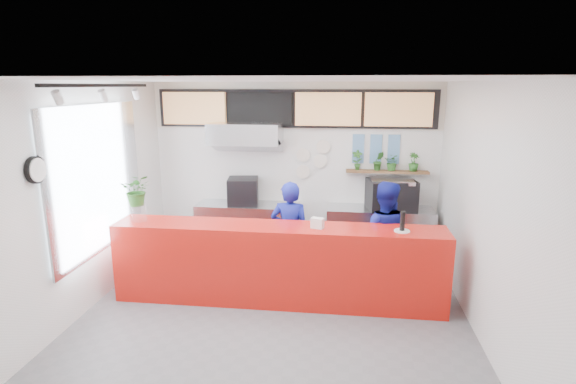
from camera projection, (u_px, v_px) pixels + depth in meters
The scene contains 46 objects.
floor at pixel (274, 315), 5.90m from camera, with size 5.00×5.00×0.00m, color slate.
ceiling at pixel (272, 80), 5.21m from camera, with size 5.00×5.00×0.00m, color silver.
wall_back at pixel (295, 169), 7.97m from camera, with size 5.00×5.00×0.00m, color white.
wall_left at pixel (84, 199), 5.85m from camera, with size 5.00×5.00×0.00m, color white.
wall_right at pixel (484, 212), 5.26m from camera, with size 5.00×5.00×0.00m, color white.
service_counter at pixel (278, 264), 6.16m from camera, with size 4.50×0.60×1.10m, color red.
cream_band at pixel (295, 106), 7.70m from camera, with size 5.00×0.02×0.80m, color beige.
prep_bench at pixel (248, 228), 8.02m from camera, with size 1.80×0.60×0.90m, color #B2B5BA.
panini_oven at pixel (243, 191), 7.87m from camera, with size 0.51×0.51×0.46m, color black.
extraction_hood at pixel (246, 133), 7.57m from camera, with size 1.20×0.70×0.35m, color #B2B5BA.
hood_lip at pixel (246, 145), 7.62m from camera, with size 1.20×0.70×0.08m, color #B2B5BA.
right_bench at pixel (379, 233), 7.74m from camera, with size 1.80×0.60×0.90m, color #B2B5BA.
espresso_machine at pixel (391, 194), 7.56m from camera, with size 0.78×0.55×0.50m, color black.
espresso_tray at pixel (392, 181), 7.51m from camera, with size 0.70×0.48×0.06m, color #ADAFB4.
herb_shelf at pixel (387, 172), 7.68m from camera, with size 1.40×0.18×0.04m, color brown.
menu_board_far_left at pixel (195, 108), 7.82m from camera, with size 1.10×0.10×0.55m, color tan.
menu_board_mid_left at pixel (260, 109), 7.68m from camera, with size 1.10×0.10×0.55m, color black.
menu_board_mid_right at pixel (328, 109), 7.54m from camera, with size 1.10×0.10×0.55m, color tan.
menu_board_far_right at pixel (398, 110), 7.40m from camera, with size 1.10×0.10×0.55m, color tan.
soffit at pixel (295, 109), 7.69m from camera, with size 4.80×0.04×0.65m, color black.
window_pane at pixel (97, 179), 6.09m from camera, with size 0.04×2.20×1.90m, color silver.
window_frame at pixel (98, 179), 6.09m from camera, with size 0.03×2.30×2.00m, color #B2B5BA.
wall_clock_rim at pixel (35, 170), 4.85m from camera, with size 0.30×0.30×0.05m, color black.
wall_clock_face at pixel (38, 170), 4.85m from camera, with size 0.26×0.26×0.02m, color white.
track_rail at pixel (102, 85), 5.47m from camera, with size 0.05×2.40×0.04m, color black.
dec_plate_a at pixel (303, 155), 7.86m from camera, with size 0.24×0.24×0.03m, color silver.
dec_plate_b at pixel (320, 161), 7.85m from camera, with size 0.24×0.24×0.03m, color silver.
dec_plate_c at pixel (303, 172), 7.93m from camera, with size 0.24×0.24×0.03m, color silver.
dec_plate_d at pixel (323, 147), 7.79m from camera, with size 0.24×0.24×0.03m, color silver.
photo_frame_a at pixel (358, 142), 7.70m from camera, with size 0.20×0.02×0.25m, color #598CBF.
photo_frame_b at pixel (376, 142), 7.67m from camera, with size 0.20×0.02×0.25m, color #598CBF.
photo_frame_c at pixel (394, 142), 7.63m from camera, with size 0.20×0.02×0.25m, color #598CBF.
photo_frame_d at pixel (358, 156), 7.76m from camera, with size 0.20×0.02×0.25m, color #598CBF.
photo_frame_e at pixel (376, 156), 7.72m from camera, with size 0.20×0.02×0.25m, color #598CBF.
photo_frame_f at pixel (393, 157), 7.69m from camera, with size 0.20×0.02×0.25m, color #598CBF.
staff_center at pixel (290, 234), 6.62m from camera, with size 0.58×0.38×1.60m, color navy.
staff_right at pixel (383, 237), 6.44m from camera, with size 0.80×0.62×1.64m, color navy.
herb_a at pixel (357, 160), 7.70m from camera, with size 0.18×0.12×0.34m, color #2B6322.
herb_b at pixel (379, 161), 7.66m from camera, with size 0.18×0.15×0.33m, color #2B6322.
herb_c at pixel (392, 162), 7.63m from camera, with size 0.26×0.22×0.29m, color #2B6322.
herb_d at pixel (414, 162), 7.59m from camera, with size 0.17×0.16×0.31m, color #2B6322.
glass_vase at pixel (139, 212), 6.23m from camera, with size 0.20×0.20×0.25m, color silver.
basil_vase at pixel (137, 190), 6.15m from camera, with size 0.40×0.34×0.44m, color #2B6322.
napkin_holder at pixel (317, 223), 5.92m from camera, with size 0.16×0.10×0.14m, color silver.
white_plate at pixel (402, 231), 5.80m from camera, with size 0.20×0.20×0.02m, color silver.
pepper_mill at pixel (403, 221), 5.77m from camera, with size 0.06×0.06×0.26m, color black.
Camera 1 is at (0.84, -5.30, 2.94)m, focal length 28.00 mm.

